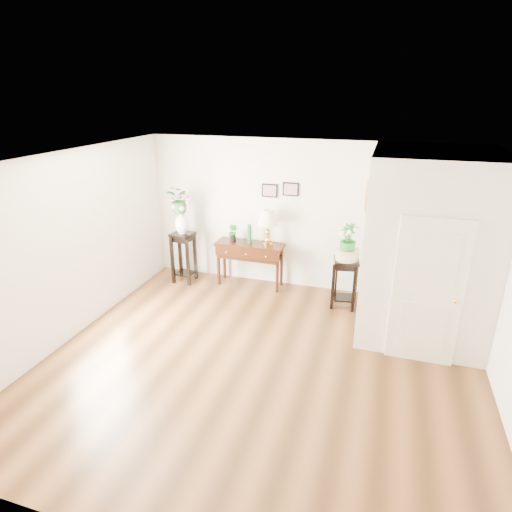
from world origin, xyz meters
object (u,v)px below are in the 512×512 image
at_px(console_table, 250,264).
at_px(plant_stand_b, 345,283).
at_px(table_lamp, 268,227).
at_px(plant_stand_a, 184,257).

distance_m(console_table, plant_stand_b, 1.89).
bearing_deg(plant_stand_b, table_lamp, 167.04).
bearing_deg(table_lamp, console_table, 180.00).
xyz_separation_m(table_lamp, plant_stand_a, (-1.66, -0.21, -0.72)).
relative_size(table_lamp, plant_stand_b, 0.77).
height_order(console_table, table_lamp, table_lamp).
distance_m(console_table, table_lamp, 0.86).
bearing_deg(plant_stand_b, console_table, 169.47).
relative_size(console_table, plant_stand_a, 1.30).
xyz_separation_m(console_table, table_lamp, (0.36, 0.00, 0.78)).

